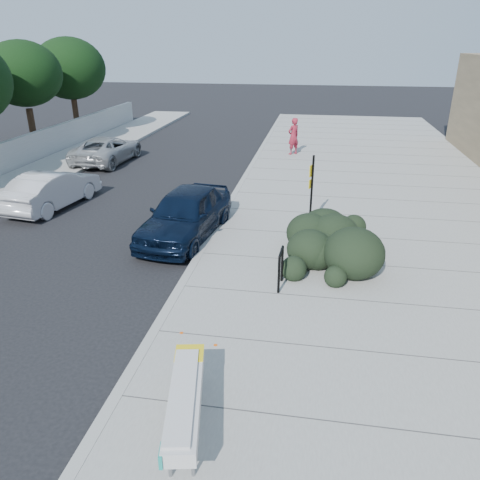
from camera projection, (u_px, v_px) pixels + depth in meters
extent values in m
plane|color=black|center=(181.00, 291.00, 11.83)|extent=(120.00, 120.00, 0.00)
cube|color=gray|center=(386.00, 229.00, 15.48)|extent=(11.20, 50.00, 0.15)
cube|color=#9E9E99|center=(221.00, 219.00, 16.33)|extent=(0.22, 50.00, 0.17)
cube|color=#9E9E99|center=(12.00, 207.00, 17.54)|extent=(0.22, 50.00, 0.17)
cylinder|color=#332114|center=(33.00, 131.00, 25.94)|extent=(0.36, 0.36, 2.40)
ellipsoid|color=black|center=(23.00, 74.00, 24.76)|extent=(4.00, 4.00, 3.40)
cylinder|color=#332114|center=(76.00, 117.00, 30.48)|extent=(0.36, 0.36, 2.40)
ellipsoid|color=black|center=(70.00, 68.00, 29.29)|extent=(4.40, 4.40, 3.74)
cylinder|color=gray|center=(170.00, 464.00, 6.54)|extent=(0.06, 0.06, 0.46)
cylinder|color=gray|center=(193.00, 463.00, 6.55)|extent=(0.06, 0.06, 0.46)
cylinder|color=gray|center=(181.00, 377.00, 8.23)|extent=(0.06, 0.06, 0.46)
cylinder|color=gray|center=(199.00, 377.00, 8.24)|extent=(0.06, 0.06, 0.46)
cylinder|color=gray|center=(175.00, 406.00, 7.31)|extent=(0.39, 1.81, 0.04)
cylinder|color=gray|center=(196.00, 406.00, 7.32)|extent=(0.39, 1.81, 0.04)
cube|color=#B2B2B2|center=(185.00, 398.00, 7.25)|extent=(0.94, 2.46, 0.25)
cube|color=yellow|center=(189.00, 353.00, 8.07)|extent=(0.58, 0.57, 0.02)
cube|color=teal|center=(162.00, 455.00, 6.24)|extent=(0.10, 0.28, 0.23)
cylinder|color=black|center=(279.00, 275.00, 11.26)|extent=(0.06, 0.06, 0.96)
cylinder|color=black|center=(282.00, 264.00, 11.82)|extent=(0.06, 0.06, 0.96)
cylinder|color=black|center=(281.00, 252.00, 11.35)|extent=(0.09, 0.62, 0.06)
cube|color=black|center=(312.00, 191.00, 15.11)|extent=(0.07, 0.07, 2.37)
cube|color=yellow|center=(312.00, 171.00, 14.86)|extent=(0.13, 0.26, 0.38)
cube|color=yellow|center=(311.00, 184.00, 15.03)|extent=(0.12, 0.24, 0.29)
ellipsoid|color=black|center=(329.00, 231.00, 13.21)|extent=(2.45, 4.08, 1.44)
imported|color=black|center=(186.00, 214.00, 14.75)|extent=(2.45, 4.87, 1.59)
imported|color=silver|center=(53.00, 189.00, 17.52)|extent=(2.03, 4.39, 1.39)
imported|color=#A4A7AA|center=(107.00, 149.00, 24.01)|extent=(2.39, 4.88, 1.33)
imported|color=maroon|center=(293.00, 136.00, 24.95)|extent=(0.82, 0.82, 1.93)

